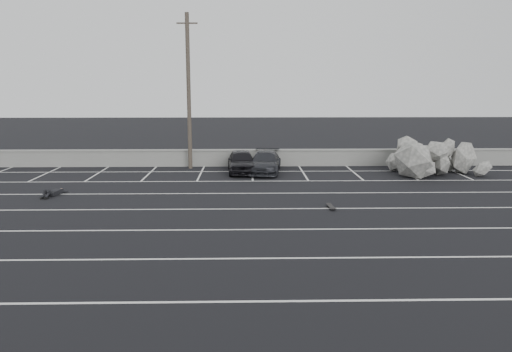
{
  "coord_description": "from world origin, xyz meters",
  "views": [
    {
      "loc": [
        0.62,
        -17.24,
        5.17
      ],
      "look_at": [
        1.09,
        5.15,
        1.0
      ],
      "focal_mm": 35.0,
      "sensor_mm": 36.0,
      "label": 1
    }
  ],
  "objects_px": {
    "utility_pole": "(189,91)",
    "skateboard": "(331,207)",
    "car_right": "(265,162)",
    "riprap_pile": "(429,164)",
    "car_left": "(242,161)",
    "person": "(56,190)",
    "trash_bin": "(408,159)"
  },
  "relations": [
    {
      "from": "car_right",
      "to": "car_left",
      "type": "bearing_deg",
      "value": -173.91
    },
    {
      "from": "car_right",
      "to": "trash_bin",
      "type": "height_order",
      "value": "car_right"
    },
    {
      "from": "car_right",
      "to": "skateboard",
      "type": "distance_m",
      "value": 9.01
    },
    {
      "from": "trash_bin",
      "to": "person",
      "type": "bearing_deg",
      "value": -158.45
    },
    {
      "from": "car_left",
      "to": "car_right",
      "type": "bearing_deg",
      "value": -3.83
    },
    {
      "from": "car_right",
      "to": "riprap_pile",
      "type": "xyz_separation_m",
      "value": [
        9.28,
        -1.1,
        0.03
      ]
    },
    {
      "from": "car_left",
      "to": "skateboard",
      "type": "xyz_separation_m",
      "value": [
        3.82,
        -8.68,
        -0.59
      ]
    },
    {
      "from": "trash_bin",
      "to": "skateboard",
      "type": "bearing_deg",
      "value": -122.15
    },
    {
      "from": "riprap_pile",
      "to": "skateboard",
      "type": "xyz_separation_m",
      "value": [
        -6.85,
        -7.56,
        -0.57
      ]
    },
    {
      "from": "trash_bin",
      "to": "skateboard",
      "type": "xyz_separation_m",
      "value": [
        -6.63,
        -10.56,
        -0.39
      ]
    },
    {
      "from": "car_right",
      "to": "trash_bin",
      "type": "xyz_separation_m",
      "value": [
        9.07,
        1.9,
        -0.15
      ]
    },
    {
      "from": "riprap_pile",
      "to": "person",
      "type": "relative_size",
      "value": 2.61
    },
    {
      "from": "utility_pole",
      "to": "car_left",
      "type": "bearing_deg",
      "value": -25.85
    },
    {
      "from": "person",
      "to": "utility_pole",
      "type": "bearing_deg",
      "value": 63.02
    },
    {
      "from": "car_left",
      "to": "riprap_pile",
      "type": "height_order",
      "value": "riprap_pile"
    },
    {
      "from": "trash_bin",
      "to": "person",
      "type": "height_order",
      "value": "trash_bin"
    },
    {
      "from": "car_left",
      "to": "person",
      "type": "distance_m",
      "value": 10.43
    },
    {
      "from": "utility_pole",
      "to": "car_right",
      "type": "bearing_deg",
      "value": -18.88
    },
    {
      "from": "car_right",
      "to": "skateboard",
      "type": "xyz_separation_m",
      "value": [
        2.44,
        -8.66,
        -0.54
      ]
    },
    {
      "from": "riprap_pile",
      "to": "car_left",
      "type": "bearing_deg",
      "value": 174.01
    },
    {
      "from": "utility_pole",
      "to": "trash_bin",
      "type": "distance_m",
      "value": 14.26
    },
    {
      "from": "car_left",
      "to": "utility_pole",
      "type": "bearing_deg",
      "value": 151.14
    },
    {
      "from": "skateboard",
      "to": "car_left",
      "type": "bearing_deg",
      "value": 110.13
    },
    {
      "from": "car_left",
      "to": "car_right",
      "type": "relative_size",
      "value": 0.92
    },
    {
      "from": "car_right",
      "to": "riprap_pile",
      "type": "height_order",
      "value": "riprap_pile"
    },
    {
      "from": "utility_pole",
      "to": "person",
      "type": "relative_size",
      "value": 4.16
    },
    {
      "from": "car_right",
      "to": "skateboard",
      "type": "height_order",
      "value": "car_right"
    },
    {
      "from": "trash_bin",
      "to": "person",
      "type": "distance_m",
      "value": 20.62
    },
    {
      "from": "utility_pole",
      "to": "skateboard",
      "type": "distance_m",
      "value": 13.21
    },
    {
      "from": "car_left",
      "to": "trash_bin",
      "type": "distance_m",
      "value": 10.62
    },
    {
      "from": "utility_pole",
      "to": "trash_bin",
      "type": "relative_size",
      "value": 10.14
    },
    {
      "from": "car_left",
      "to": "utility_pole",
      "type": "xyz_separation_m",
      "value": [
        -3.17,
        1.54,
        4.02
      ]
    }
  ]
}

